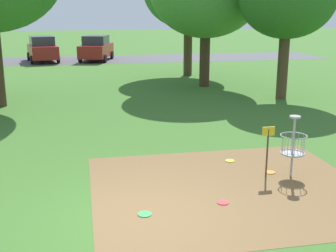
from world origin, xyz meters
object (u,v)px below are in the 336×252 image
Objects in this scene: frisbee_scattered_a at (223,203)px; parked_car_leftmost at (42,49)px; frisbee_near_basket at (270,172)px; frisbee_scattered_b at (145,214)px; frisbee_mid_grass at (230,161)px; parked_car_center_left at (96,48)px; disc_golf_basket at (290,144)px.

parked_car_leftmost reaches higher than frisbee_scattered_a.
frisbee_scattered_a is (-1.56, -1.35, 0.00)m from frisbee_near_basket.
frisbee_scattered_b is (-3.11, -1.54, 0.00)m from frisbee_near_basket.
parked_car_center_left is (-2.37, 23.33, 0.91)m from frisbee_mid_grass.
frisbee_near_basket is at bearing -82.92° from parked_car_center_left.
frisbee_scattered_a is 1.56m from frisbee_scattered_b.
frisbee_near_basket is at bearing 135.95° from disc_golf_basket.
parked_car_leftmost is (-3.76, 25.84, 0.91)m from frisbee_scattered_b.
parked_car_center_left reaches higher than disc_golf_basket.
disc_golf_basket reaches higher than frisbee_scattered_b.
frisbee_mid_grass is 0.90× the size of frisbee_scattered_b.
frisbee_scattered_b is at bearing -159.83° from disc_golf_basket.
frisbee_mid_grass is 0.05× the size of parked_car_leftmost.
frisbee_scattered_a is at bearing -150.49° from disc_golf_basket.
frisbee_scattered_a and frisbee_scattered_b have the same top height.
disc_golf_basket is 0.31× the size of parked_car_center_left.
frisbee_near_basket is 25.27m from parked_car_leftmost.
frisbee_near_basket is 1.02× the size of frisbee_mid_grass.
disc_golf_basket is at bearing -82.32° from parked_car_center_left.
frisbee_near_basket and frisbee_scattered_a have the same top height.
parked_car_leftmost is at bearing 179.45° from parked_car_center_left.
parked_car_center_left is (-3.01, 24.26, 0.91)m from frisbee_near_basket.
parked_car_center_left is at bearing 97.08° from frisbee_near_basket.
parked_car_center_left reaches higher than frisbee_scattered_a.
disc_golf_basket is at bearing -44.05° from frisbee_near_basket.
frisbee_scattered_a is (-0.93, -2.28, 0.00)m from frisbee_mid_grass.
parked_car_center_left is (3.86, -0.04, 0.00)m from parked_car_leftmost.
frisbee_near_basket is 24.46m from parked_car_center_left.
frisbee_scattered_b is 0.06× the size of parked_car_leftmost.
frisbee_scattered_a is at bearing -139.29° from frisbee_near_basket.
frisbee_scattered_b is at bearing -134.99° from frisbee_mid_grass.
disc_golf_basket is 6.20× the size of frisbee_scattered_a.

